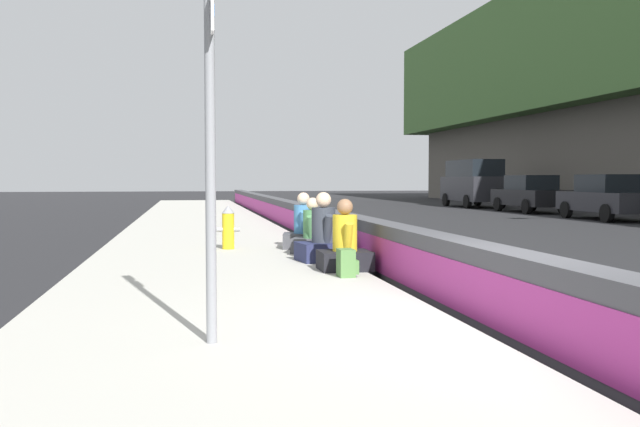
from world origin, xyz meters
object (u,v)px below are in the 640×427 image
Objects in this scene: parked_car_midline at (530,194)px; seated_person_far at (303,231)px; route_sign_post at (210,101)px; backpack at (347,263)px; parked_car_far at (473,182)px; fire_hydrant at (228,227)px; parked_car_fourth at (608,197)px; seated_person_rear at (313,236)px; seated_person_foreground at (345,248)px; seated_person_middle at (323,239)px.

seated_person_far is at bearing 139.99° from parked_car_midline.
parked_car_midline is (23.52, -15.21, -1.35)m from route_sign_post.
backpack is 28.94m from parked_car_far.
fire_hydrant is 0.17× the size of parked_car_far.
parked_car_fourth reaches higher than backpack.
seated_person_far is at bearing 1.65° from seated_person_rear.
parked_car_midline is at bearing -34.34° from seated_person_foreground.
parked_car_far reaches higher than fire_hydrant.
seated_person_rear is (1.30, -0.04, -0.04)m from seated_person_middle.
seated_person_far reaches higher than seated_person_foreground.
seated_person_middle is 1.97m from backpack.
backpack is at bearing 146.37° from parked_car_midline.
seated_person_rear is at bearing -178.35° from seated_person_far.
backpack is at bearing 178.52° from seated_person_rear.
seated_person_far is 0.25× the size of parked_car_fourth.
route_sign_post is 33.19m from parked_car_far.
parked_car_midline is (19.79, -13.16, 0.53)m from backpack.
backpack is 0.08× the size of parked_car_far.
seated_person_rear is at bearing 128.86° from parked_car_fourth.
seated_person_middle is (5.69, -2.09, -1.70)m from route_sign_post.
backpack is 23.77m from parked_car_midline.
parked_car_midline is at bearing -40.01° from seated_person_far.
seated_person_far reaches higher than seated_person_rear.
route_sign_post reaches higher than seated_person_rear.
seated_person_rear is 26.02m from parked_car_far.
seated_person_foreground is 0.75m from backpack.
route_sign_post is at bearing 163.07° from seated_person_rear.
seated_person_rear is 0.91m from seated_person_far.
seated_person_rear is 0.23× the size of parked_car_midline.
seated_person_middle is at bearing 178.08° from seated_person_rear.
backpack is 0.09× the size of parked_car_fourth.
fire_hydrant reaches higher than backpack.
fire_hydrant is at bearing 24.06° from seated_person_foreground.
seated_person_far is (7.90, -2.10, -1.72)m from route_sign_post.
seated_person_far is (0.91, 0.03, 0.03)m from seated_person_rear.
route_sign_post is 3.26× the size of seated_person_foreground.
seated_person_middle is at bearing -20.13° from route_sign_post.
parked_car_fourth is at bearing -47.95° from seated_person_middle.
route_sign_post is at bearing 153.06° from parked_car_far.
parked_car_fourth is at bearing -53.69° from seated_person_far.
parked_car_far is at bearing -29.74° from seated_person_rear.
parked_car_far reaches higher than backpack.
seated_person_foreground is 1.25m from seated_person_middle.
fire_hydrant is 25.97m from parked_car_far.
seated_person_rear is at bearing -1.48° from backpack.
parked_car_midline is (16.52, -13.08, 0.39)m from seated_person_rear.
seated_person_foreground is at bearing -155.94° from fire_hydrant.
parked_car_midline is (5.96, 0.03, 0.00)m from parked_car_fourth.
seated_person_foreground is at bearing 145.66° from parked_car_midline.
seated_person_rear reaches higher than backpack.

